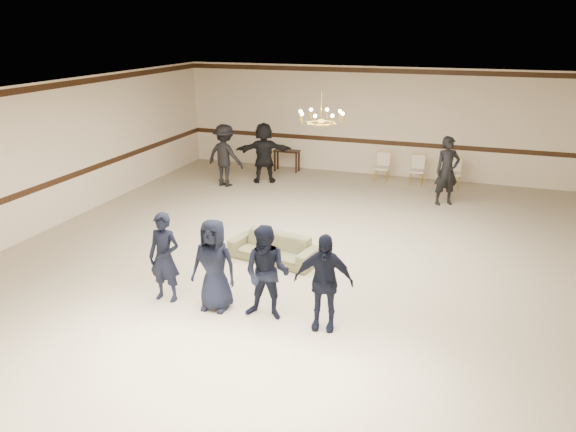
% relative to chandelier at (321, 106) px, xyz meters
% --- Properties ---
extents(room, '(12.01, 14.01, 3.21)m').
position_rel_chandelier_xyz_m(room, '(0.00, -1.00, -1.28)').
color(room, beige).
rests_on(room, ground).
extents(chair_rail, '(12.00, 0.02, 0.14)m').
position_rel_chandelier_xyz_m(chair_rail, '(0.00, 5.99, -1.88)').
color(chair_rail, black).
rests_on(chair_rail, wall_back).
extents(crown_molding, '(12.00, 0.02, 0.14)m').
position_rel_chandelier_xyz_m(crown_molding, '(0.00, 5.99, 0.21)').
color(crown_molding, black).
rests_on(crown_molding, wall_back).
extents(chandelier, '(0.94, 0.94, 0.89)m').
position_rel_chandelier_xyz_m(chandelier, '(0.00, 0.00, 0.00)').
color(chandelier, gold).
rests_on(chandelier, ceiling).
extents(boy_a, '(0.56, 0.37, 1.52)m').
position_rel_chandelier_xyz_m(boy_a, '(-1.73, -3.12, -2.12)').
color(boy_a, black).
rests_on(boy_a, floor).
extents(boy_b, '(0.76, 0.51, 1.52)m').
position_rel_chandelier_xyz_m(boy_b, '(-0.83, -3.12, -2.12)').
color(boy_b, black).
rests_on(boy_b, floor).
extents(boy_c, '(0.76, 0.61, 1.52)m').
position_rel_chandelier_xyz_m(boy_c, '(0.07, -3.12, -2.12)').
color(boy_c, black).
rests_on(boy_c, floor).
extents(boy_d, '(0.93, 0.49, 1.52)m').
position_rel_chandelier_xyz_m(boy_d, '(0.97, -3.12, -2.12)').
color(boy_d, black).
rests_on(boy_d, floor).
extents(settee, '(1.83, 0.98, 0.51)m').
position_rel_chandelier_xyz_m(settee, '(-0.61, -1.04, -2.62)').
color(settee, '#6C6C48').
rests_on(settee, floor).
extents(adult_left, '(1.22, 0.84, 1.75)m').
position_rel_chandelier_xyz_m(adult_left, '(-3.73, 3.37, -2.00)').
color(adult_left, black).
rests_on(adult_left, floor).
extents(adult_mid, '(1.69, 1.09, 1.75)m').
position_rel_chandelier_xyz_m(adult_mid, '(-2.83, 4.07, -2.00)').
color(adult_mid, black).
rests_on(adult_mid, floor).
extents(adult_right, '(0.76, 0.69, 1.75)m').
position_rel_chandelier_xyz_m(adult_right, '(2.27, 3.67, -2.00)').
color(adult_right, black).
rests_on(adult_right, floor).
extents(banquet_chair_left, '(0.42, 0.42, 0.84)m').
position_rel_chandelier_xyz_m(banquet_chair_left, '(0.37, 5.25, -2.46)').
color(banquet_chair_left, beige).
rests_on(banquet_chair_left, floor).
extents(banquet_chair_mid, '(0.41, 0.41, 0.84)m').
position_rel_chandelier_xyz_m(banquet_chair_mid, '(1.37, 5.25, -2.46)').
color(banquet_chair_mid, beige).
rests_on(banquet_chair_mid, floor).
extents(banquet_chair_right, '(0.44, 0.44, 0.84)m').
position_rel_chandelier_xyz_m(banquet_chair_right, '(2.37, 5.25, -2.46)').
color(banquet_chair_right, beige).
rests_on(banquet_chair_right, floor).
extents(console_table, '(0.79, 0.34, 0.67)m').
position_rel_chandelier_xyz_m(console_table, '(-2.63, 5.45, -2.54)').
color(console_table, black).
rests_on(console_table, floor).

